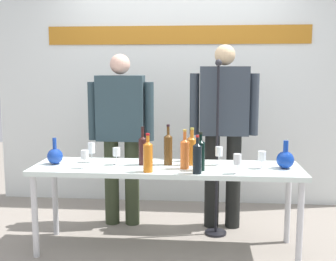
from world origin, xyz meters
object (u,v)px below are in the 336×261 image
object	(u,v)px
display_table	(166,174)
wine_bottle_1	(185,152)
wine_bottle_6	(200,154)
wine_glass_left_2	(92,148)
wine_glass_right_1	(219,152)
microphone_stand	(217,177)
presenter_left	(121,128)
wine_bottle_0	(143,149)
wine_bottle_2	(192,149)
wine_glass_right_2	(262,156)
wine_glass_left_1	(85,155)
wine_bottle_5	(168,148)
wine_bottle_3	(197,157)
decanter_blue_left	(55,156)
wine_glass_right_0	(237,160)
decanter_blue_right	(285,159)
wine_bottle_7	(148,155)
presenter_right	(224,124)
wine_glass_left_0	(117,152)
wine_bottle_4	(191,147)

from	to	relation	value
display_table	wine_bottle_1	xyz separation A→B (m)	(0.15, -0.08, 0.20)
wine_bottle_6	wine_glass_left_2	world-z (taller)	wine_bottle_6
wine_glass_right_1	microphone_stand	world-z (taller)	microphone_stand
presenter_left	wine_bottle_0	bearing A→B (deg)	-61.81
wine_bottle_2	wine_glass_right_2	size ratio (longest dim) A/B	2.20
display_table	wine_glass_left_2	xyz separation A→B (m)	(-0.66, 0.09, 0.19)
display_table	wine_glass_left_1	xyz separation A→B (m)	(-0.65, -0.13, 0.17)
wine_bottle_6	wine_glass_left_2	size ratio (longest dim) A/B	1.79
wine_bottle_5	wine_glass_right_1	bearing A→B (deg)	2.56
wine_bottle_3	wine_glass_left_1	bearing A→B (deg)	173.83
wine_bottle_6	wine_glass_left_2	distance (m)	0.96
decanter_blue_left	wine_glass_right_0	world-z (taller)	decanter_blue_left
wine_bottle_0	wine_bottle_5	bearing A→B (deg)	6.37
wine_glass_right_0	wine_glass_right_1	size ratio (longest dim) A/B	1.00
decanter_blue_right	wine_bottle_7	world-z (taller)	wine_bottle_7
decanter_blue_left	wine_bottle_0	distance (m)	0.75
decanter_blue_right	wine_glass_right_1	distance (m)	0.54
wine_bottle_3	wine_glass_right_1	distance (m)	0.35
decanter_blue_right	presenter_left	distance (m)	1.57
decanter_blue_left	wine_bottle_7	xyz separation A→B (m)	(0.82, -0.20, 0.06)
display_table	microphone_stand	size ratio (longest dim) A/B	1.38
wine_bottle_5	wine_glass_left_1	distance (m)	0.69
wine_glass_left_2	wine_glass_right_2	size ratio (longest dim) A/B	1.20
presenter_right	wine_glass_left_2	bearing A→B (deg)	-157.27
wine_bottle_0	wine_bottle_6	distance (m)	0.51
wine_bottle_2	wine_glass_left_1	distance (m)	0.88
wine_glass_left_0	wine_glass_right_1	world-z (taller)	wine_glass_right_1
wine_glass_left_2	microphone_stand	distance (m)	1.16
wine_bottle_7	wine_glass_left_1	bearing A→B (deg)	171.53
wine_bottle_7	wine_glass_left_2	xyz separation A→B (m)	(-0.53, 0.30, -0.01)
decanter_blue_left	decanter_blue_right	xyz separation A→B (m)	(1.91, 0.00, 0.01)
wine_bottle_4	wine_glass_left_2	size ratio (longest dim) A/B	1.67
wine_bottle_0	microphone_stand	world-z (taller)	microphone_stand
wine_glass_right_1	wine_bottle_2	bearing A→B (deg)	-176.94
wine_glass_left_0	presenter_right	bearing A→B (deg)	31.37
wine_bottle_3	wine_glass_left_2	distance (m)	0.97
decanter_blue_right	wine_bottle_2	xyz separation A→B (m)	(-0.76, 0.07, 0.06)
presenter_left	wine_glass_left_2	distance (m)	0.52
presenter_right	decanter_blue_right	bearing A→B (deg)	-50.72
wine_glass_left_1	wine_glass_right_2	bearing A→B (deg)	4.38
display_table	wine_glass_right_0	xyz separation A→B (m)	(0.56, -0.21, 0.17)
wine_bottle_1	wine_glass_right_0	distance (m)	0.43
display_table	wine_glass_right_2	world-z (taller)	wine_glass_right_2
wine_glass_right_1	wine_glass_left_1	bearing A→B (deg)	-169.26
wine_glass_left_2	presenter_right	bearing A→B (deg)	22.73
wine_glass_left_1	wine_bottle_1	bearing A→B (deg)	3.81
wine_bottle_3	wine_glass_right_0	world-z (taller)	wine_bottle_3
wine_bottle_7	wine_bottle_3	bearing A→B (deg)	-2.97
presenter_right	wine_bottle_0	world-z (taller)	presenter_right
presenter_left	decanter_blue_right	bearing A→B (deg)	-21.63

